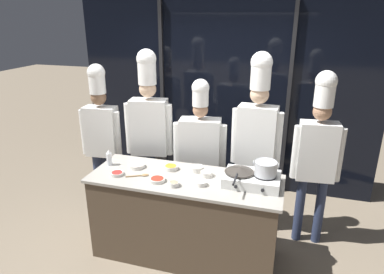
# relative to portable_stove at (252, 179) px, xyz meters

# --- Properties ---
(ground_plane) EXTENTS (24.00, 24.00, 0.00)m
(ground_plane) POSITION_rel_portable_stove_xyz_m (-0.66, -0.05, -0.98)
(ground_plane) COLOR #7F705B
(window_wall_back) EXTENTS (4.29, 0.09, 2.70)m
(window_wall_back) POSITION_rel_portable_stove_xyz_m (-0.66, 1.73, 0.37)
(window_wall_back) COLOR black
(window_wall_back) RESTS_ON ground_plane
(demo_counter) EXTENTS (1.95, 0.71, 0.92)m
(demo_counter) POSITION_rel_portable_stove_xyz_m (-0.66, -0.05, -0.51)
(demo_counter) COLOR #4C3D2D
(demo_counter) RESTS_ON ground_plane
(portable_stove) EXTENTS (0.53, 0.38, 0.12)m
(portable_stove) POSITION_rel_portable_stove_xyz_m (0.00, 0.00, 0.00)
(portable_stove) COLOR silver
(portable_stove) RESTS_ON demo_counter
(frying_pan) EXTENTS (0.29, 0.50, 0.05)m
(frying_pan) POSITION_rel_portable_stove_xyz_m (-0.12, -0.00, 0.09)
(frying_pan) COLOR #38332D
(frying_pan) RESTS_ON portable_stove
(stock_pot) EXTENTS (0.24, 0.21, 0.14)m
(stock_pot) POSITION_rel_portable_stove_xyz_m (0.12, 0.00, 0.13)
(stock_pot) COLOR #B7BABF
(stock_pot) RESTS_ON portable_stove
(squeeze_bottle_clear) EXTENTS (0.06, 0.06, 0.18)m
(squeeze_bottle_clear) POSITION_rel_portable_stove_xyz_m (-1.55, 0.00, 0.03)
(squeeze_bottle_clear) COLOR white
(squeeze_bottle_clear) RESTS_ON demo_counter
(prep_bowl_chicken) EXTENTS (0.14, 0.14, 0.06)m
(prep_bowl_chicken) POSITION_rel_portable_stove_xyz_m (-0.59, 0.13, -0.02)
(prep_bowl_chicken) COLOR silver
(prep_bowl_chicken) RESTS_ON demo_counter
(prep_bowl_onion) EXTENTS (0.12, 0.12, 0.05)m
(prep_bowl_onion) POSITION_rel_portable_stove_xyz_m (-0.46, 0.04, -0.02)
(prep_bowl_onion) COLOR silver
(prep_bowl_onion) RESTS_ON demo_counter
(prep_bowl_shrimp) EXTENTS (0.17, 0.17, 0.04)m
(prep_bowl_shrimp) POSITION_rel_portable_stove_xyz_m (-1.23, 0.03, -0.03)
(prep_bowl_shrimp) COLOR silver
(prep_bowl_shrimp) RESTS_ON demo_counter
(prep_bowl_garlic) EXTENTS (0.11, 0.11, 0.04)m
(prep_bowl_garlic) POSITION_rel_portable_stove_xyz_m (-0.46, -0.17, -0.03)
(prep_bowl_garlic) COLOR silver
(prep_bowl_garlic) RESTS_ON demo_counter
(prep_bowl_carrots) EXTENTS (0.15, 0.15, 0.05)m
(prep_bowl_carrots) POSITION_rel_portable_stove_xyz_m (-0.86, 0.09, -0.03)
(prep_bowl_carrots) COLOR silver
(prep_bowl_carrots) RESTS_ON demo_counter
(prep_bowl_bell_pepper) EXTENTS (0.13, 0.13, 0.03)m
(prep_bowl_bell_pepper) POSITION_rel_portable_stove_xyz_m (-1.35, -0.20, -0.03)
(prep_bowl_bell_pepper) COLOR silver
(prep_bowl_bell_pepper) RESTS_ON demo_counter
(prep_bowl_mushrooms) EXTENTS (0.10, 0.10, 0.04)m
(prep_bowl_mushrooms) POSITION_rel_portable_stove_xyz_m (-0.71, -0.26, -0.03)
(prep_bowl_mushrooms) COLOR silver
(prep_bowl_mushrooms) RESTS_ON demo_counter
(prep_bowl_chili_flakes) EXTENTS (0.16, 0.16, 0.04)m
(prep_bowl_chili_flakes) POSITION_rel_portable_stove_xyz_m (-0.90, -0.21, -0.03)
(prep_bowl_chili_flakes) COLOR silver
(prep_bowl_chili_flakes) RESTS_ON demo_counter
(serving_spoon_slotted) EXTENTS (0.22, 0.13, 0.02)m
(serving_spoon_slotted) POSITION_rel_portable_stove_xyz_m (-1.10, -0.14, -0.05)
(serving_spoon_slotted) COLOR olive
(serving_spoon_slotted) RESTS_ON demo_counter
(chef_head) EXTENTS (0.53, 0.24, 1.93)m
(chef_head) POSITION_rel_portable_stove_xyz_m (-1.95, 0.54, 0.15)
(chef_head) COLOR #2D3856
(chef_head) RESTS_ON ground_plane
(chef_sous) EXTENTS (0.58, 0.30, 2.11)m
(chef_sous) POSITION_rel_portable_stove_xyz_m (-1.33, 0.63, 0.24)
(chef_sous) COLOR #4C4C51
(chef_sous) RESTS_ON ground_plane
(chef_line) EXTENTS (0.62, 0.31, 1.80)m
(chef_line) POSITION_rel_portable_stove_xyz_m (-0.70, 0.64, 0.03)
(chef_line) COLOR #4C4C51
(chef_line) RESTS_ON ground_plane
(chef_pastry) EXTENTS (0.56, 0.25, 2.12)m
(chef_pastry) POSITION_rel_portable_stove_xyz_m (-0.04, 0.64, 0.27)
(chef_pastry) COLOR #232326
(chef_pastry) RESTS_ON ground_plane
(chef_apprentice) EXTENTS (0.52, 0.24, 1.96)m
(chef_apprentice) POSITION_rel_portable_stove_xyz_m (0.61, 0.58, 0.18)
(chef_apprentice) COLOR #2D3856
(chef_apprentice) RESTS_ON ground_plane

